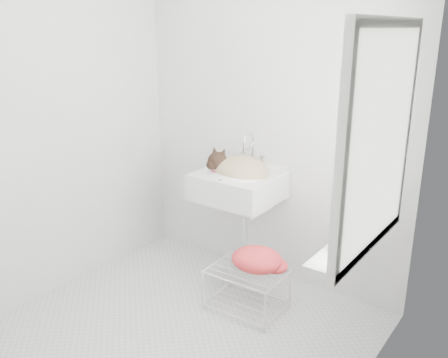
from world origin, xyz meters
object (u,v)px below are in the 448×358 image
Objects in this scene: sink at (238,174)px; bottle_c at (367,225)px; wire_rack at (246,289)px; cat at (238,169)px; bottle_a at (339,250)px; bottle_b at (355,236)px.

sink is 1.15m from bottle_c.
cat is at bearing 133.43° from wire_rack.
sink is 1.31m from bottle_a.
cat is 2.73× the size of bottle_c.
cat is 1.90× the size of bottle_a.
cat reaches higher than bottle_a.
bottle_c is at bearing -18.44° from sink.
bottle_b is (1.09, -0.54, 0.00)m from sink.
sink is 0.05m from cat.
bottle_a is 0.37m from bottle_c.
sink reaches higher than bottle_c.
sink is 1.18× the size of wire_rack.
cat reaches higher than bottle_c.
bottle_a is 0.20m from bottle_b.
sink is 1.28× the size of cat.
bottle_c is at bearing 90.00° from bottle_a.
sink is at bearing 133.13° from wire_rack.
sink is at bearing 161.56° from bottle_c.
bottle_b is at bearing -90.00° from bottle_c.
sink is 0.81m from wire_rack.
bottle_a reaches higher than sink.
wire_rack is 1.07m from bottle_c.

